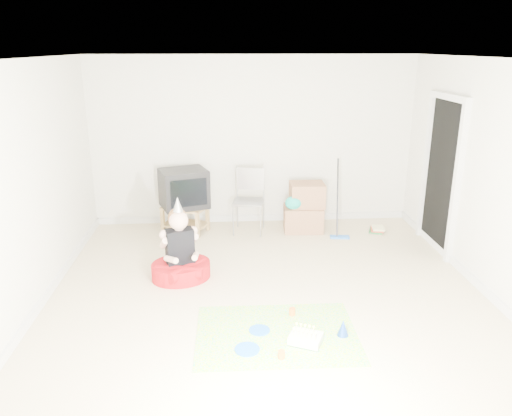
{
  "coord_description": "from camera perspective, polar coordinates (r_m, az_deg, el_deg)",
  "views": [
    {
      "loc": [
        -0.48,
        -5.16,
        2.72
      ],
      "look_at": [
        -0.1,
        0.4,
        0.9
      ],
      "focal_mm": 35.0,
      "sensor_mm": 36.0,
      "label": 1
    }
  ],
  "objects": [
    {
      "name": "ground",
      "position": [
        5.86,
        1.26,
        -9.61
      ],
      "size": [
        5.0,
        5.0,
        0.0
      ],
      "primitive_type": "plane",
      "color": "beige",
      "rests_on": "ground"
    },
    {
      "name": "doorway_recess",
      "position": [
        7.22,
        20.46,
        3.35
      ],
      "size": [
        0.02,
        0.9,
        2.05
      ],
      "primitive_type": "cube",
      "color": "black",
      "rests_on": "ground"
    },
    {
      "name": "tv_stand",
      "position": [
        7.66,
        -8.1,
        -0.96
      ],
      "size": [
        0.75,
        0.63,
        0.4
      ],
      "color": "olive",
      "rests_on": "ground"
    },
    {
      "name": "crt_tv",
      "position": [
        7.53,
        -8.25,
        2.25
      ],
      "size": [
        0.81,
        0.73,
        0.57
      ],
      "primitive_type": "cube",
      "rotation": [
        0.0,
        0.0,
        0.33
      ],
      "color": "black",
      "rests_on": "tv_stand"
    },
    {
      "name": "folding_chair",
      "position": [
        7.5,
        -0.85,
        0.73
      ],
      "size": [
        0.53,
        0.51,
        1.0
      ],
      "color": "gray",
      "rests_on": "ground"
    },
    {
      "name": "cardboard_boxes",
      "position": [
        7.65,
        5.54,
        -0.01
      ],
      "size": [
        0.61,
        0.48,
        0.74
      ],
      "color": "#966748",
      "rests_on": "ground"
    },
    {
      "name": "floor_mop",
      "position": [
        7.42,
        9.64,
        -1.51
      ],
      "size": [
        0.29,
        0.38,
        1.13
      ],
      "color": "blue",
      "rests_on": "ground"
    },
    {
      "name": "book_pile",
      "position": [
        7.87,
        13.66,
        -2.36
      ],
      "size": [
        0.27,
        0.3,
        0.08
      ],
      "color": "#236B31",
      "rests_on": "ground"
    },
    {
      "name": "seated_woman",
      "position": [
        6.17,
        -8.61,
        -5.98
      ],
      "size": [
        0.9,
        0.9,
        1.04
      ],
      "color": "#B11016",
      "rests_on": "ground"
    },
    {
      "name": "party_mat",
      "position": [
        5.09,
        2.37,
        -14.17
      ],
      "size": [
        1.6,
        1.17,
        0.01
      ],
      "primitive_type": "cube",
      "rotation": [
        0.0,
        0.0,
        -0.01
      ],
      "color": "#FA3497",
      "rests_on": "ground"
    },
    {
      "name": "birthday_cake",
      "position": [
        4.96,
        5.68,
        -14.69
      ],
      "size": [
        0.37,
        0.34,
        0.14
      ],
      "color": "silver",
      "rests_on": "party_mat"
    },
    {
      "name": "blue_plate_near",
      "position": [
        5.13,
        0.4,
        -13.78
      ],
      "size": [
        0.26,
        0.26,
        0.01
      ],
      "primitive_type": "cylinder",
      "rotation": [
        0.0,
        0.0,
        0.25
      ],
      "color": "blue",
      "rests_on": "party_mat"
    },
    {
      "name": "blue_plate_far",
      "position": [
        4.85,
        -1.02,
        -15.84
      ],
      "size": [
        0.24,
        0.24,
        0.01
      ],
      "primitive_type": "cylinder",
      "rotation": [
        0.0,
        0.0,
        0.01
      ],
      "color": "blue",
      "rests_on": "party_mat"
    },
    {
      "name": "orange_cup_near",
      "position": [
        5.39,
        4.16,
        -11.73
      ],
      "size": [
        0.07,
        0.07,
        0.08
      ],
      "primitive_type": "cylinder",
      "rotation": [
        0.0,
        0.0,
        -0.07
      ],
      "color": "orange",
      "rests_on": "party_mat"
    },
    {
      "name": "orange_cup_far",
      "position": [
        4.73,
        2.92,
        -16.39
      ],
      "size": [
        0.08,
        0.08,
        0.07
      ],
      "primitive_type": "cylinder",
      "rotation": [
        0.0,
        0.0,
        -0.32
      ],
      "color": "orange",
      "rests_on": "party_mat"
    },
    {
      "name": "blue_party_hat",
      "position": [
        5.09,
        9.91,
        -13.33
      ],
      "size": [
        0.14,
        0.14,
        0.17
      ],
      "primitive_type": "cone",
      "rotation": [
        0.0,
        0.0,
        0.24
      ],
      "color": "blue",
      "rests_on": "party_mat"
    }
  ]
}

